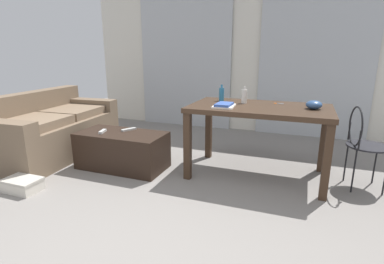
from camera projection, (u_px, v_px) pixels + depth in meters
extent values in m
plane|color=gray|center=(201.00, 178.00, 3.21)|extent=(8.83, 8.83, 0.00)
cube|color=silver|center=(247.00, 51.00, 4.88)|extent=(5.50, 0.10, 2.64)
cube|color=#B2B7BC|center=(185.00, 61.00, 5.21)|extent=(1.65, 0.03, 2.31)
cube|color=#B2B7BC|center=(315.00, 62.00, 4.49)|extent=(1.65, 0.03, 2.31)
cube|color=brown|center=(54.00, 137.00, 3.89)|extent=(0.98, 1.77, 0.46)
cube|color=brown|center=(29.00, 106.00, 3.89)|extent=(0.30, 1.73, 0.34)
cube|color=brown|center=(88.00, 104.00, 4.51)|extent=(0.88, 0.25, 0.16)
cube|color=#7D664F|center=(72.00, 112.00, 4.11)|extent=(0.67, 0.66, 0.10)
cube|color=#7D664F|center=(35.00, 122.00, 3.50)|extent=(0.67, 0.66, 0.10)
cube|color=black|center=(122.00, 150.00, 3.45)|extent=(1.00, 0.50, 0.42)
cube|color=#382619|center=(260.00, 108.00, 3.10)|extent=(1.43, 0.82, 0.05)
cube|color=#382619|center=(188.00, 146.00, 3.11)|extent=(0.07, 0.07, 0.72)
cube|color=#382619|center=(327.00, 163.00, 2.65)|extent=(0.07, 0.07, 0.72)
cube|color=#382619|center=(209.00, 130.00, 3.76)|extent=(0.07, 0.07, 0.72)
cube|color=#382619|center=(323.00, 141.00, 3.30)|extent=(0.07, 0.07, 0.72)
cylinder|color=black|center=(368.00, 146.00, 2.87)|extent=(0.39, 0.39, 0.02)
cylinder|color=black|center=(375.00, 164.00, 3.03)|extent=(0.02, 0.02, 0.43)
cylinder|color=black|center=(354.00, 172.00, 2.83)|extent=(0.02, 0.02, 0.43)
cylinder|color=black|center=(346.00, 162.00, 3.09)|extent=(0.02, 0.02, 0.43)
torus|color=black|center=(356.00, 126.00, 2.85)|extent=(0.07, 0.38, 0.39)
cylinder|color=black|center=(360.00, 140.00, 2.72)|extent=(0.02, 0.02, 0.18)
cylinder|color=black|center=(349.00, 131.00, 3.03)|extent=(0.02, 0.02, 0.18)
cylinder|color=beige|center=(244.00, 96.00, 3.25)|extent=(0.06, 0.06, 0.15)
cylinder|color=beige|center=(245.00, 88.00, 3.22)|extent=(0.02, 0.02, 0.04)
cylinder|color=teal|center=(222.00, 94.00, 3.40)|extent=(0.06, 0.06, 0.14)
cylinder|color=teal|center=(222.00, 86.00, 3.38)|extent=(0.02, 0.02, 0.04)
ellipsoid|color=#2D4C7A|center=(314.00, 105.00, 2.93)|extent=(0.15, 0.15, 0.09)
cube|color=silver|center=(224.00, 106.00, 3.04)|extent=(0.22, 0.28, 0.02)
cube|color=#33519E|center=(224.00, 104.00, 3.03)|extent=(0.15, 0.23, 0.02)
cube|color=#9EA0A5|center=(280.00, 103.00, 3.23)|extent=(0.07, 0.03, 0.00)
torus|color=orange|center=(275.00, 103.00, 3.24)|extent=(0.03, 0.03, 0.00)
cube|color=#9EA0A5|center=(280.00, 104.00, 3.22)|extent=(0.07, 0.03, 0.00)
torus|color=orange|center=(275.00, 103.00, 3.25)|extent=(0.03, 0.03, 0.00)
cube|color=#B7B7B2|center=(129.00, 129.00, 3.49)|extent=(0.13, 0.18, 0.02)
cube|color=#B7B7B2|center=(103.00, 131.00, 3.40)|extent=(0.08, 0.15, 0.02)
cube|color=beige|center=(23.00, 186.00, 2.90)|extent=(0.34, 0.23, 0.10)
cube|color=beige|center=(22.00, 180.00, 2.89)|extent=(0.35, 0.23, 0.02)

